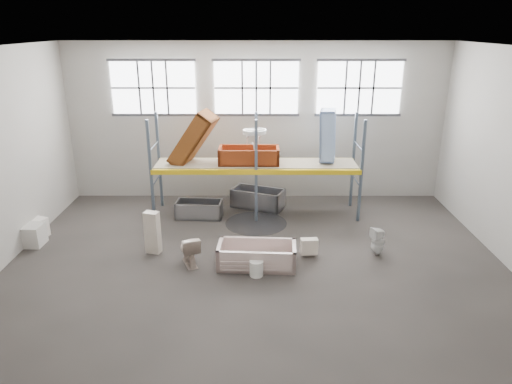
{
  "coord_description": "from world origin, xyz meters",
  "views": [
    {
      "loc": [
        0.03,
        -9.74,
        5.46
      ],
      "look_at": [
        0.0,
        1.5,
        1.4
      ],
      "focal_mm": 32.64,
      "sensor_mm": 36.0,
      "label": 1
    }
  ],
  "objects_px": {
    "blue_tub_upright": "(328,135)",
    "bucket": "(256,268)",
    "toilet_beige": "(189,250)",
    "toilet_white": "(378,241)",
    "steel_tub_right": "(258,198)",
    "carton_near": "(30,235)",
    "bathtub_beige": "(257,255)",
    "cistern_tall": "(153,232)",
    "rust_tub_flat": "(249,156)",
    "steel_tub_left": "(199,209)"
  },
  "relations": [
    {
      "from": "blue_tub_upright",
      "to": "bucket",
      "type": "distance_m",
      "value": 4.96
    },
    {
      "from": "toilet_beige",
      "to": "bucket",
      "type": "relative_size",
      "value": 2.07
    },
    {
      "from": "toilet_white",
      "to": "steel_tub_right",
      "type": "bearing_deg",
      "value": -156.88
    },
    {
      "from": "carton_near",
      "to": "bathtub_beige",
      "type": "bearing_deg",
      "value": -10.46
    },
    {
      "from": "cistern_tall",
      "to": "rust_tub_flat",
      "type": "height_order",
      "value": "rust_tub_flat"
    },
    {
      "from": "toilet_white",
      "to": "bucket",
      "type": "height_order",
      "value": "toilet_white"
    },
    {
      "from": "bathtub_beige",
      "to": "cistern_tall",
      "type": "bearing_deg",
      "value": 168.7
    },
    {
      "from": "steel_tub_left",
      "to": "bucket",
      "type": "height_order",
      "value": "steel_tub_left"
    },
    {
      "from": "bathtub_beige",
      "to": "steel_tub_right",
      "type": "xyz_separation_m",
      "value": [
        0.03,
        3.81,
        0.02
      ]
    },
    {
      "from": "steel_tub_left",
      "to": "steel_tub_right",
      "type": "xyz_separation_m",
      "value": [
        1.76,
        0.84,
        0.04
      ]
    },
    {
      "from": "bathtub_beige",
      "to": "toilet_beige",
      "type": "distance_m",
      "value": 1.63
    },
    {
      "from": "bathtub_beige",
      "to": "carton_near",
      "type": "height_order",
      "value": "carton_near"
    },
    {
      "from": "steel_tub_left",
      "to": "carton_near",
      "type": "relative_size",
      "value": 2.1
    },
    {
      "from": "toilet_white",
      "to": "bucket",
      "type": "xyz_separation_m",
      "value": [
        -3.03,
        -1.05,
        -0.18
      ]
    },
    {
      "from": "blue_tub_upright",
      "to": "bathtub_beige",
      "type": "bearing_deg",
      "value": -121.07
    },
    {
      "from": "rust_tub_flat",
      "to": "bucket",
      "type": "xyz_separation_m",
      "value": [
        0.23,
        -3.78,
        -1.63
      ]
    },
    {
      "from": "cistern_tall",
      "to": "toilet_white",
      "type": "bearing_deg",
      "value": 14.31
    },
    {
      "from": "toilet_white",
      "to": "steel_tub_left",
      "type": "height_order",
      "value": "toilet_white"
    },
    {
      "from": "bathtub_beige",
      "to": "rust_tub_flat",
      "type": "distance_m",
      "value": 3.65
    },
    {
      "from": "steel_tub_right",
      "to": "bathtub_beige",
      "type": "bearing_deg",
      "value": -90.5
    },
    {
      "from": "steel_tub_left",
      "to": "blue_tub_upright",
      "type": "bearing_deg",
      "value": 7.11
    },
    {
      "from": "bathtub_beige",
      "to": "steel_tub_left",
      "type": "xyz_separation_m",
      "value": [
        -1.73,
        2.97,
        -0.02
      ]
    },
    {
      "from": "toilet_beige",
      "to": "steel_tub_right",
      "type": "xyz_separation_m",
      "value": [
        1.66,
        3.75,
        -0.09
      ]
    },
    {
      "from": "bathtub_beige",
      "to": "bucket",
      "type": "xyz_separation_m",
      "value": [
        -0.01,
        -0.48,
        -0.09
      ]
    },
    {
      "from": "steel_tub_right",
      "to": "rust_tub_flat",
      "type": "distance_m",
      "value": 1.63
    },
    {
      "from": "steel_tub_right",
      "to": "blue_tub_upright",
      "type": "distance_m",
      "value": 2.95
    },
    {
      "from": "toilet_white",
      "to": "bathtub_beige",
      "type": "bearing_deg",
      "value": -98.95
    },
    {
      "from": "blue_tub_upright",
      "to": "bucket",
      "type": "height_order",
      "value": "blue_tub_upright"
    },
    {
      "from": "cistern_tall",
      "to": "carton_near",
      "type": "bearing_deg",
      "value": -171.75
    },
    {
      "from": "bathtub_beige",
      "to": "blue_tub_upright",
      "type": "height_order",
      "value": "blue_tub_upright"
    },
    {
      "from": "toilet_beige",
      "to": "carton_near",
      "type": "relative_size",
      "value": 1.18
    },
    {
      "from": "steel_tub_right",
      "to": "bucket",
      "type": "xyz_separation_m",
      "value": [
        -0.04,
        -4.29,
        -0.11
      ]
    },
    {
      "from": "steel_tub_left",
      "to": "carton_near",
      "type": "distance_m",
      "value": 4.59
    },
    {
      "from": "toilet_white",
      "to": "steel_tub_left",
      "type": "relative_size",
      "value": 0.53
    },
    {
      "from": "blue_tub_upright",
      "to": "cistern_tall",
      "type": "bearing_deg",
      "value": -149.47
    },
    {
      "from": "bucket",
      "to": "cistern_tall",
      "type": "bearing_deg",
      "value": 156.0
    },
    {
      "from": "steel_tub_right",
      "to": "rust_tub_flat",
      "type": "relative_size",
      "value": 0.91
    },
    {
      "from": "cistern_tall",
      "to": "blue_tub_upright",
      "type": "height_order",
      "value": "blue_tub_upright"
    },
    {
      "from": "toilet_white",
      "to": "bucket",
      "type": "bearing_deg",
      "value": -90.5
    },
    {
      "from": "toilet_beige",
      "to": "steel_tub_left",
      "type": "bearing_deg",
      "value": -110.06
    },
    {
      "from": "bathtub_beige",
      "to": "cistern_tall",
      "type": "distance_m",
      "value": 2.71
    },
    {
      "from": "rust_tub_flat",
      "to": "bucket",
      "type": "distance_m",
      "value": 4.13
    },
    {
      "from": "bathtub_beige",
      "to": "blue_tub_upright",
      "type": "distance_m",
      "value": 4.54
    },
    {
      "from": "rust_tub_flat",
      "to": "blue_tub_upright",
      "type": "bearing_deg",
      "value": 3.51
    },
    {
      "from": "bucket",
      "to": "carton_near",
      "type": "height_order",
      "value": "carton_near"
    },
    {
      "from": "bathtub_beige",
      "to": "cistern_tall",
      "type": "xyz_separation_m",
      "value": [
        -2.61,
        0.68,
        0.28
      ]
    },
    {
      "from": "cistern_tall",
      "to": "rust_tub_flat",
      "type": "distance_m",
      "value": 3.76
    },
    {
      "from": "steel_tub_left",
      "to": "toilet_white",
      "type": "bearing_deg",
      "value": -26.78
    },
    {
      "from": "toilet_white",
      "to": "cistern_tall",
      "type": "bearing_deg",
      "value": -110.73
    },
    {
      "from": "cistern_tall",
      "to": "bathtub_beige",
      "type": "bearing_deg",
      "value": 0.86
    }
  ]
}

